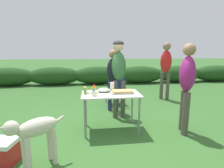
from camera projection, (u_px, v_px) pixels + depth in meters
The scene contains 16 objects.
ground_plane at pixel (111, 130), 3.46m from camera, with size 60.00×60.00×0.00m, color #336028.
shrub_hedge at pixel (98, 75), 8.20m from camera, with size 14.40×0.90×0.81m.
folding_table at pixel (111, 97), 3.34m from camera, with size 1.10×0.64×0.74m.
food_tray at pixel (122, 92), 3.35m from camera, with size 0.43×0.27×0.06m.
plate_stack at pixel (93, 92), 3.35m from camera, with size 0.22×0.22×0.04m, color white.
mixing_bowl at pixel (104, 90), 3.45m from camera, with size 0.25×0.25×0.08m, color #ADBC99.
paper_cup_stack at pixel (112, 87), 3.53m from camera, with size 0.08×0.08×0.17m, color white.
relish_jar at pixel (85, 91), 3.26m from camera, with size 0.06×0.06×0.14m.
mustard_bottle at pixel (94, 90), 3.19m from camera, with size 0.07×0.07×0.21m.
mayo_bottle at pixel (94, 93), 3.10m from camera, with size 0.07×0.07×0.14m.
standing_person_with_beanie at pixel (119, 68), 4.02m from camera, with size 0.36×0.51×1.78m.
standing_person_in_dark_puffer at pixel (113, 74), 4.40m from camera, with size 0.36×0.30×1.57m.
standing_person_in_red_jacket at pixel (187, 81), 3.18m from camera, with size 0.37×0.44×1.67m.
standing_person_in_gray_fleece at pixel (166, 65), 5.45m from camera, with size 0.42×0.37×1.79m.
dog at pixel (35, 132), 2.23m from camera, with size 0.69×0.56×0.74m.
camp_chair_green_behind_table at pixel (116, 89), 4.95m from camera, with size 0.56×0.66×0.83m.
Camera 1 is at (-0.38, -3.21, 1.54)m, focal length 28.00 mm.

